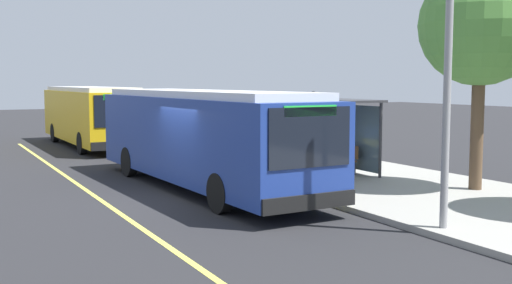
{
  "coord_description": "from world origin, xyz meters",
  "views": [
    {
      "loc": [
        15.83,
        -6.19,
        3.21
      ],
      "look_at": [
        1.49,
        1.39,
        1.62
      ],
      "focal_mm": 43.33,
      "sensor_mm": 36.0,
      "label": 1
    }
  ],
  "objects_px": {
    "pedestrian_commuter": "(329,152)",
    "transit_bus_main": "(203,135)",
    "transit_bus_second": "(90,114)",
    "waiting_bench": "(339,158)",
    "route_sign_post": "(313,126)"
  },
  "relations": [
    {
      "from": "route_sign_post",
      "to": "transit_bus_second",
      "type": "bearing_deg",
      "value": -171.1
    },
    {
      "from": "transit_bus_second",
      "to": "waiting_bench",
      "type": "xyz_separation_m",
      "value": [
        13.78,
        5.19,
        -0.98
      ]
    },
    {
      "from": "transit_bus_second",
      "to": "waiting_bench",
      "type": "height_order",
      "value": "transit_bus_second"
    },
    {
      "from": "route_sign_post",
      "to": "pedestrian_commuter",
      "type": "distance_m",
      "value": 1.32
    },
    {
      "from": "waiting_bench",
      "to": "route_sign_post",
      "type": "height_order",
      "value": "route_sign_post"
    },
    {
      "from": "transit_bus_second",
      "to": "pedestrian_commuter",
      "type": "relative_size",
      "value": 6.22
    },
    {
      "from": "pedestrian_commuter",
      "to": "transit_bus_main",
      "type": "bearing_deg",
      "value": -121.42
    },
    {
      "from": "transit_bus_main",
      "to": "transit_bus_second",
      "type": "bearing_deg",
      "value": -179.17
    },
    {
      "from": "route_sign_post",
      "to": "pedestrian_commuter",
      "type": "xyz_separation_m",
      "value": [
        -0.48,
        0.9,
        -0.84
      ]
    },
    {
      "from": "route_sign_post",
      "to": "waiting_bench",
      "type": "bearing_deg",
      "value": 132.3
    },
    {
      "from": "transit_bus_main",
      "to": "waiting_bench",
      "type": "distance_m",
      "value": 5.09
    },
    {
      "from": "transit_bus_second",
      "to": "route_sign_post",
      "type": "xyz_separation_m",
      "value": [
        16.19,
        2.53,
        0.34
      ]
    },
    {
      "from": "pedestrian_commuter",
      "to": "transit_bus_second",
      "type": "bearing_deg",
      "value": -167.67
    },
    {
      "from": "transit_bus_main",
      "to": "route_sign_post",
      "type": "bearing_deg",
      "value": 43.52
    },
    {
      "from": "transit_bus_main",
      "to": "pedestrian_commuter",
      "type": "distance_m",
      "value": 3.83
    }
  ]
}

